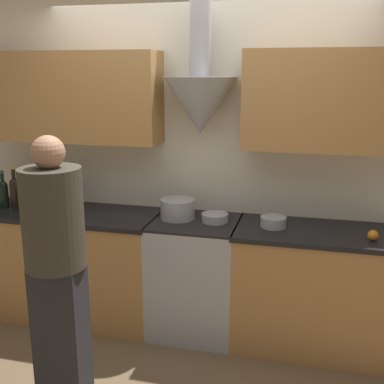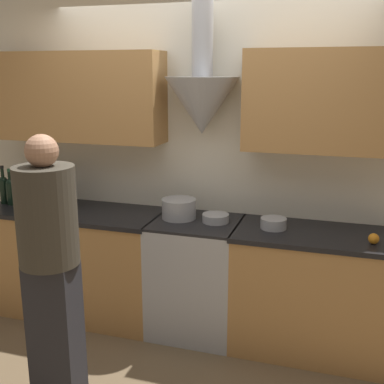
{
  "view_description": "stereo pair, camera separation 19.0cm",
  "coord_description": "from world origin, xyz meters",
  "px_view_note": "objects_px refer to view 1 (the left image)",
  "views": [
    {
      "loc": [
        0.82,
        -3.05,
        2.0
      ],
      "look_at": [
        0.0,
        0.21,
        1.15
      ],
      "focal_mm": 45.0,
      "sensor_mm": 36.0,
      "label": 1
    },
    {
      "loc": [
        1.01,
        -3.0,
        2.0
      ],
      "look_at": [
        0.0,
        0.21,
        1.15
      ],
      "focal_mm": 45.0,
      "sensor_mm": 36.0,
      "label": 2
    }
  ],
  "objects_px": {
    "wine_bottle_2": "(15,191)",
    "saucepan": "(273,222)",
    "wine_bottle_3": "(26,194)",
    "stock_pot": "(178,209)",
    "wine_bottle_4": "(38,192)",
    "wine_bottle_1": "(3,192)",
    "stove_range": "(195,276)",
    "orange_fruit": "(373,235)",
    "person_foreground_left": "(57,268)",
    "wine_bottle_6": "(56,196)",
    "mixing_bowl": "(215,218)",
    "wine_bottle_7": "(67,195)",
    "wine_bottle_5": "(47,195)"
  },
  "relations": [
    {
      "from": "wine_bottle_2",
      "to": "saucepan",
      "type": "height_order",
      "value": "wine_bottle_2"
    },
    {
      "from": "wine_bottle_3",
      "to": "saucepan",
      "type": "bearing_deg",
      "value": 0.62
    },
    {
      "from": "stock_pot",
      "to": "wine_bottle_4",
      "type": "bearing_deg",
      "value": -178.46
    },
    {
      "from": "wine_bottle_1",
      "to": "wine_bottle_4",
      "type": "xyz_separation_m",
      "value": [
        0.31,
        0.02,
        0.01
      ]
    },
    {
      "from": "stove_range",
      "to": "orange_fruit",
      "type": "bearing_deg",
      "value": -5.71
    },
    {
      "from": "wine_bottle_4",
      "to": "person_foreground_left",
      "type": "relative_size",
      "value": 0.21
    },
    {
      "from": "wine_bottle_6",
      "to": "person_foreground_left",
      "type": "distance_m",
      "value": 1.26
    },
    {
      "from": "stove_range",
      "to": "mixing_bowl",
      "type": "xyz_separation_m",
      "value": [
        0.15,
        0.02,
        0.48
      ]
    },
    {
      "from": "stock_pot",
      "to": "orange_fruit",
      "type": "distance_m",
      "value": 1.41
    },
    {
      "from": "wine_bottle_4",
      "to": "mixing_bowl",
      "type": "xyz_separation_m",
      "value": [
        1.46,
        0.02,
        -0.11
      ]
    },
    {
      "from": "mixing_bowl",
      "to": "person_foreground_left",
      "type": "distance_m",
      "value": 1.32
    },
    {
      "from": "wine_bottle_7",
      "to": "wine_bottle_5",
      "type": "bearing_deg",
      "value": -179.96
    },
    {
      "from": "stock_pot",
      "to": "wine_bottle_3",
      "type": "bearing_deg",
      "value": -177.61
    },
    {
      "from": "wine_bottle_3",
      "to": "mixing_bowl",
      "type": "xyz_separation_m",
      "value": [
        1.56,
        0.04,
        -0.1
      ]
    },
    {
      "from": "saucepan",
      "to": "wine_bottle_3",
      "type": "bearing_deg",
      "value": -179.38
    },
    {
      "from": "wine_bottle_3",
      "to": "mixing_bowl",
      "type": "bearing_deg",
      "value": 1.58
    },
    {
      "from": "wine_bottle_6",
      "to": "mixing_bowl",
      "type": "height_order",
      "value": "wine_bottle_6"
    },
    {
      "from": "wine_bottle_4",
      "to": "wine_bottle_6",
      "type": "distance_m",
      "value": 0.18
    },
    {
      "from": "wine_bottle_1",
      "to": "saucepan",
      "type": "bearing_deg",
      "value": 0.6
    },
    {
      "from": "wine_bottle_4",
      "to": "stock_pot",
      "type": "xyz_separation_m",
      "value": [
        1.17,
        0.03,
        -0.06
      ]
    },
    {
      "from": "stove_range",
      "to": "mixing_bowl",
      "type": "distance_m",
      "value": 0.5
    },
    {
      "from": "wine_bottle_6",
      "to": "wine_bottle_7",
      "type": "height_order",
      "value": "wine_bottle_7"
    },
    {
      "from": "stock_pot",
      "to": "orange_fruit",
      "type": "xyz_separation_m",
      "value": [
        1.4,
        -0.16,
        -0.04
      ]
    },
    {
      "from": "wine_bottle_3",
      "to": "mixing_bowl",
      "type": "height_order",
      "value": "wine_bottle_3"
    },
    {
      "from": "wine_bottle_5",
      "to": "wine_bottle_3",
      "type": "bearing_deg",
      "value": -177.43
    },
    {
      "from": "wine_bottle_2",
      "to": "wine_bottle_3",
      "type": "bearing_deg",
      "value": -5.67
    },
    {
      "from": "wine_bottle_4",
      "to": "mixing_bowl",
      "type": "height_order",
      "value": "wine_bottle_4"
    },
    {
      "from": "wine_bottle_3",
      "to": "wine_bottle_6",
      "type": "relative_size",
      "value": 1.0
    },
    {
      "from": "stove_range",
      "to": "wine_bottle_4",
      "type": "distance_m",
      "value": 1.44
    },
    {
      "from": "wine_bottle_2",
      "to": "mixing_bowl",
      "type": "distance_m",
      "value": 1.67
    },
    {
      "from": "stock_pot",
      "to": "person_foreground_left",
      "type": "xyz_separation_m",
      "value": [
        -0.38,
        -1.15,
        -0.05
      ]
    },
    {
      "from": "wine_bottle_1",
      "to": "orange_fruit",
      "type": "bearing_deg",
      "value": -2.04
    },
    {
      "from": "wine_bottle_4",
      "to": "saucepan",
      "type": "height_order",
      "value": "wine_bottle_4"
    },
    {
      "from": "wine_bottle_1",
      "to": "wine_bottle_4",
      "type": "bearing_deg",
      "value": 4.24
    },
    {
      "from": "person_foreground_left",
      "to": "wine_bottle_3",
      "type": "bearing_deg",
      "value": 129.02
    },
    {
      "from": "stove_range",
      "to": "person_foreground_left",
      "type": "distance_m",
      "value": 1.32
    },
    {
      "from": "stock_pot",
      "to": "saucepan",
      "type": "distance_m",
      "value": 0.73
    },
    {
      "from": "wine_bottle_2",
      "to": "wine_bottle_4",
      "type": "height_order",
      "value": "wine_bottle_4"
    },
    {
      "from": "wine_bottle_7",
      "to": "mixing_bowl",
      "type": "height_order",
      "value": "wine_bottle_7"
    },
    {
      "from": "stove_range",
      "to": "orange_fruit",
      "type": "xyz_separation_m",
      "value": [
        1.25,
        -0.13,
        0.48
      ]
    },
    {
      "from": "wine_bottle_6",
      "to": "wine_bottle_7",
      "type": "bearing_deg",
      "value": 4.43
    },
    {
      "from": "wine_bottle_5",
      "to": "wine_bottle_2",
      "type": "bearing_deg",
      "value": 179.52
    },
    {
      "from": "wine_bottle_4",
      "to": "wine_bottle_1",
      "type": "bearing_deg",
      "value": -175.76
    },
    {
      "from": "wine_bottle_1",
      "to": "stock_pot",
      "type": "distance_m",
      "value": 1.48
    },
    {
      "from": "wine_bottle_3",
      "to": "wine_bottle_5",
      "type": "height_order",
      "value": "wine_bottle_3"
    },
    {
      "from": "wine_bottle_5",
      "to": "wine_bottle_7",
      "type": "relative_size",
      "value": 0.9
    },
    {
      "from": "wine_bottle_3",
      "to": "stock_pot",
      "type": "distance_m",
      "value": 1.27
    },
    {
      "from": "wine_bottle_2",
      "to": "wine_bottle_4",
      "type": "relative_size",
      "value": 0.99
    },
    {
      "from": "wine_bottle_1",
      "to": "stock_pot",
      "type": "relative_size",
      "value": 1.18
    },
    {
      "from": "wine_bottle_3",
      "to": "wine_bottle_4",
      "type": "distance_m",
      "value": 0.1
    }
  ]
}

